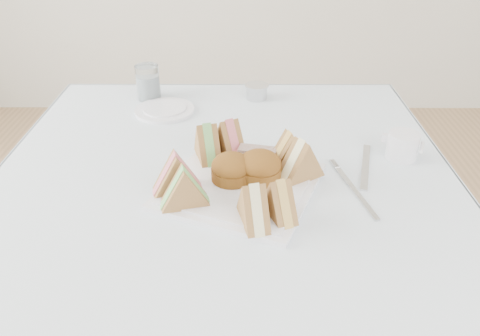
{
  "coord_description": "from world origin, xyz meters",
  "views": [
    {
      "loc": [
        0.04,
        -0.89,
        1.29
      ],
      "look_at": [
        0.03,
        -0.08,
        0.8
      ],
      "focal_mm": 35.0,
      "sensor_mm": 36.0,
      "label": 1
    }
  ],
  "objects_px": {
    "serving_plate": "(240,186)",
    "creamer_jug": "(403,146)",
    "table": "(227,288)",
    "water_glass": "(148,82)"
  },
  "relations": [
    {
      "from": "table",
      "to": "serving_plate",
      "type": "height_order",
      "value": "serving_plate"
    },
    {
      "from": "serving_plate",
      "to": "water_glass",
      "type": "relative_size",
      "value": 2.94
    },
    {
      "from": "serving_plate",
      "to": "water_glass",
      "type": "height_order",
      "value": "water_glass"
    },
    {
      "from": "creamer_jug",
      "to": "serving_plate",
      "type": "bearing_deg",
      "value": -138.46
    },
    {
      "from": "creamer_jug",
      "to": "table",
      "type": "bearing_deg",
      "value": -150.88
    },
    {
      "from": "water_glass",
      "to": "creamer_jug",
      "type": "distance_m",
      "value": 0.73
    },
    {
      "from": "water_glass",
      "to": "serving_plate",
      "type": "bearing_deg",
      "value": -60.56
    },
    {
      "from": "serving_plate",
      "to": "creamer_jug",
      "type": "height_order",
      "value": "creamer_jug"
    },
    {
      "from": "table",
      "to": "serving_plate",
      "type": "xyz_separation_m",
      "value": [
        0.03,
        -0.08,
        0.38
      ]
    },
    {
      "from": "serving_plate",
      "to": "creamer_jug",
      "type": "distance_m",
      "value": 0.4
    }
  ]
}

